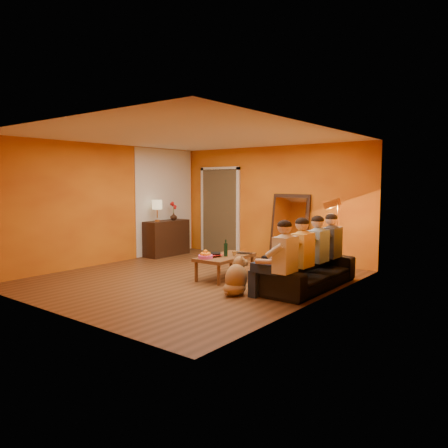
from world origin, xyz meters
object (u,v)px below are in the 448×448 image
Objects in this scene: person_mid_right at (318,252)px; vase at (174,216)px; sofa at (308,269)px; person_far_left at (285,261)px; coffee_table at (225,267)px; person_mid_left at (303,256)px; person_far_right at (332,248)px; wine_bottle at (226,248)px; tumbler at (234,253)px; laptop at (244,254)px; mirror_frame at (290,228)px; floor_lamp at (337,240)px; dog at (236,275)px; table_lamp at (157,211)px; sideboard at (167,238)px.

person_mid_right reaches higher than vase.
person_far_left is (0.13, -1.00, 0.30)m from sofa.
coffee_table is 1.78m from person_mid_right.
sofa reaches higher than coffee_table.
person_mid_right is (0.13, 0.10, 0.30)m from sofa.
person_mid_left is (1.69, -0.18, 0.40)m from coffee_table.
vase is at bearing 174.05° from person_far_right.
sofa is 1.75× the size of person_mid_left.
person_far_right is 3.94× the size of wine_bottle.
tumbler reaches higher than laptop.
mirror_frame is 2.04m from person_far_right.
person_far_right is at bearing -96.12° from floor_lamp.
person_far_left is 1.77m from wine_bottle.
tumbler is at bearing 149.29° from dog.
person_mid_left reaches higher than laptop.
table_lamp is at bearing 160.25° from coffee_table.
dog is at bearing -82.14° from laptop.
coffee_table is at bearing -92.81° from mirror_frame.
wine_bottle is (2.73, -1.18, 0.15)m from sideboard.
person_mid_left is (0.03, -1.42, -0.11)m from floor_lamp.
mirror_frame is 1.83m from floor_lamp.
floor_lamp reaches higher than coffee_table.
wine_bottle is at bearing 102.13° from sofa.
mirror_frame reaches higher than person_far_left.
vase is at bearing 167.04° from person_mid_right.
floor_lamp reaches higher than sideboard.
sofa is 3.42× the size of dog.
sofa is at bearing -142.43° from person_mid_right.
dog is 1.09m from person_mid_left.
person_mid_right is 3.94× the size of wine_bottle.
sofa is 1.57m from wine_bottle.
dog is at bearing -171.73° from person_far_left.
table_lamp is 5.70× the size of tumbler.
mirror_frame is 2.28m from coffee_table.
sideboard is 2.92m from coffee_table.
laptop is (-1.48, -0.89, -0.29)m from floor_lamp.
mirror_frame is at bearing 130.72° from person_mid_right.
dog is 1.18m from wine_bottle.
mirror_frame is 0.71× the size of sofa.
person_mid_left reaches higher than dog.
tumbler is at bearing -155.49° from floor_lamp.
dog is at bearing -29.02° from sideboard.
table_lamp is 2.92m from wine_bottle.
sofa is at bearing 7.43° from coffee_table.
mirror_frame is at bearing 118.29° from person_far_left.
person_mid_right is 0.55m from person_far_right.
coffee_table is 13.64× the size of tumbler.
person_far_right reaches higher than laptop.
person_mid_right is at bearing 14.51° from wine_bottle.
table_lamp reaches higher than coffee_table.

